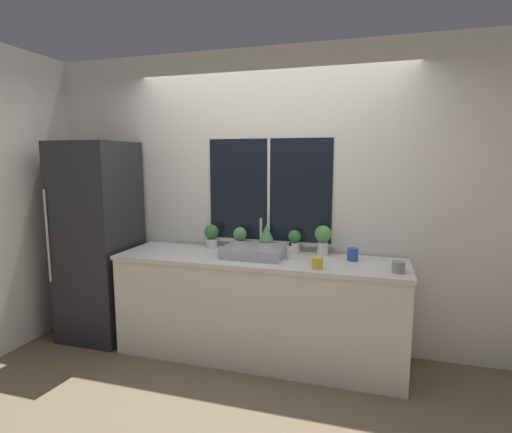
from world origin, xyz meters
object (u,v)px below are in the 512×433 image
at_px(potted_plant_center, 267,236).
at_px(soap_bottle, 290,252).
at_px(potted_plant_left, 240,238).
at_px(mug_blue, 353,254).
at_px(potted_plant_far_right, 323,237).
at_px(potted_plant_right, 294,241).
at_px(mug_grey, 398,267).
at_px(sink, 254,251).
at_px(potted_plant_far_left, 212,235).
at_px(mug_yellow, 318,263).
at_px(refrigerator, 99,241).

relative_size(potted_plant_center, soap_bottle, 1.68).
xyz_separation_m(potted_plant_left, mug_blue, (1.02, -0.12, -0.05)).
xyz_separation_m(potted_plant_center, potted_plant_far_right, (0.51, -0.00, 0.02)).
distance_m(potted_plant_right, mug_blue, 0.53).
xyz_separation_m(potted_plant_center, mug_grey, (1.11, -0.39, -0.10)).
xyz_separation_m(sink, potted_plant_center, (0.05, 0.23, 0.10)).
distance_m(potted_plant_far_left, mug_grey, 1.69).
bearing_deg(potted_plant_far_left, mug_yellow, -23.06).
relative_size(refrigerator, soap_bottle, 12.89).
height_order(soap_bottle, mug_blue, soap_bottle).
relative_size(soap_bottle, mug_blue, 1.40).
bearing_deg(mug_yellow, potted_plant_far_right, 92.17).
bearing_deg(potted_plant_right, soap_bottle, -87.84).
xyz_separation_m(soap_bottle, mug_grey, (0.84, -0.15, -0.02)).
bearing_deg(potted_plant_left, soap_bottle, -24.13).
xyz_separation_m(potted_plant_left, potted_plant_far_right, (0.76, -0.00, 0.05)).
bearing_deg(potted_plant_far_right, sink, -157.43).
bearing_deg(mug_blue, sink, -172.62).
relative_size(potted_plant_right, mug_yellow, 2.43).
xyz_separation_m(sink, mug_grey, (1.16, -0.16, -0.00)).
height_order(potted_plant_far_left, potted_plant_far_right, potted_plant_far_right).
relative_size(potted_plant_far_right, soap_bottle, 1.78).
height_order(potted_plant_center, mug_blue, potted_plant_center).
relative_size(potted_plant_left, potted_plant_far_right, 0.80).
bearing_deg(potted_plant_far_right, potted_plant_right, 180.00).
distance_m(potted_plant_far_left, potted_plant_right, 0.79).
relative_size(refrigerator, potted_plant_left, 9.06).
height_order(potted_plant_far_right, soap_bottle, potted_plant_far_right).
relative_size(sink, mug_grey, 5.37).
bearing_deg(potted_plant_right, potted_plant_far_left, 180.00).
relative_size(soap_bottle, mug_grey, 1.54).
distance_m(potted_plant_far_left, mug_yellow, 1.15).
bearing_deg(soap_bottle, mug_blue, 12.05).
height_order(refrigerator, mug_blue, refrigerator).
bearing_deg(potted_plant_left, mug_grey, -15.86).
relative_size(potted_plant_far_left, mug_yellow, 2.56).
xyz_separation_m(sink, potted_plant_far_right, (0.55, 0.23, 0.11)).
distance_m(refrigerator, sink, 1.56).
bearing_deg(mug_blue, refrigerator, -177.11).
xyz_separation_m(potted_plant_left, soap_bottle, (0.52, -0.23, -0.05)).
height_order(potted_plant_far_left, potted_plant_center, potted_plant_center).
bearing_deg(potted_plant_far_left, potted_plant_far_right, -0.00).
bearing_deg(soap_bottle, mug_grey, -10.40).
xyz_separation_m(potted_plant_center, mug_yellow, (0.52, -0.45, -0.10)).
bearing_deg(refrigerator, potted_plant_center, 8.67).
height_order(refrigerator, soap_bottle, refrigerator).
xyz_separation_m(refrigerator, sink, (1.56, 0.01, -0.00)).
xyz_separation_m(potted_plant_far_left, mug_blue, (1.30, -0.12, -0.07)).
height_order(mug_blue, mug_yellow, mug_blue).
bearing_deg(mug_grey, potted_plant_far_left, 166.76).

